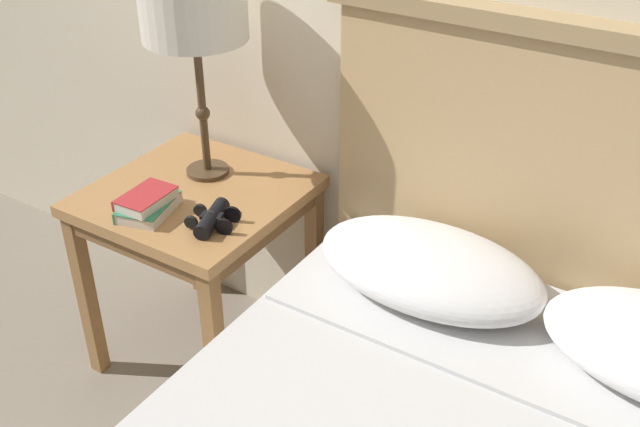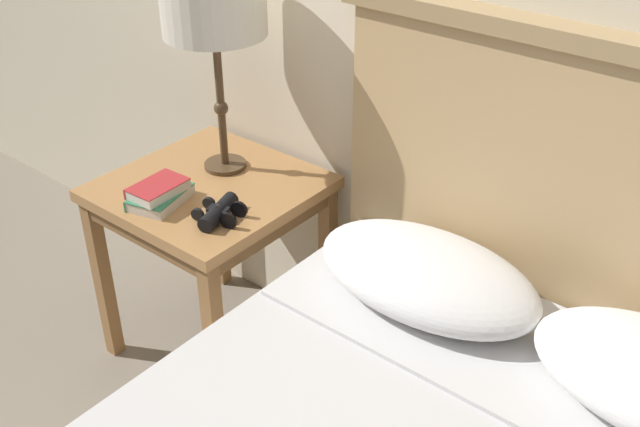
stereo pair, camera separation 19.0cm
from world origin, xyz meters
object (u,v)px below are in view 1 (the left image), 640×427
nightstand (197,214)px  book_stacked_on_top (146,198)px  book_on_nightstand (148,207)px  binoculars_pair (213,218)px  table_lamp (194,10)px

nightstand → book_stacked_on_top: bearing=-99.0°
book_on_nightstand → binoculars_pair: (0.20, 0.04, 0.01)m
nightstand → table_lamp: size_ratio=1.03×
book_stacked_on_top → binoculars_pair: 0.20m
table_lamp → binoculars_pair: size_ratio=3.68×
table_lamp → book_on_nightstand: size_ratio=3.00×
book_on_nightstand → book_stacked_on_top: 0.03m
book_on_nightstand → book_stacked_on_top: book_stacked_on_top is taller
nightstand → book_stacked_on_top: book_stacked_on_top is taller
book_on_nightstand → book_stacked_on_top: (0.00, -0.00, 0.03)m
book_on_nightstand → binoculars_pair: size_ratio=1.23×
nightstand → table_lamp: bearing=109.3°
nightstand → book_stacked_on_top: (-0.03, -0.17, 0.13)m
nightstand → binoculars_pair: bearing=-35.6°
table_lamp → book_stacked_on_top: table_lamp is taller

